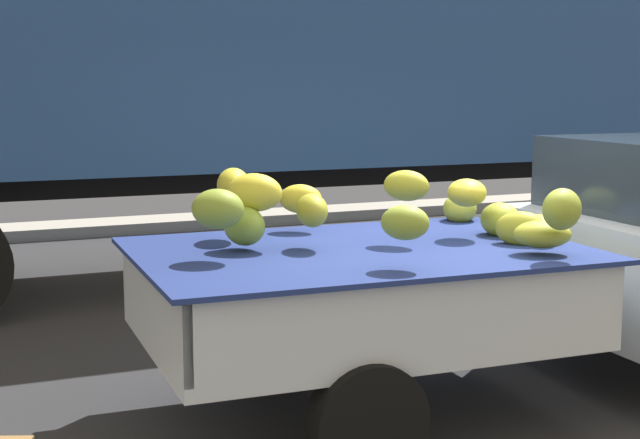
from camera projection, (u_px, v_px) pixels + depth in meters
The scene contains 4 objects.
ground at pixel (496, 399), 6.10m from camera, with size 220.00×220.00×0.00m, color #28282B.
curb_strip at pixel (185, 222), 13.34m from camera, with size 80.00×0.80×0.16m, color gray.
pickup_truck at pixel (607, 258), 6.32m from camera, with size 4.85×2.04×1.70m.
semi_trailer at pixel (286, 41), 9.92m from camera, with size 12.03×2.75×3.95m.
Camera 1 is at (-3.39, -4.92, 2.09)m, focal length 51.43 mm.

